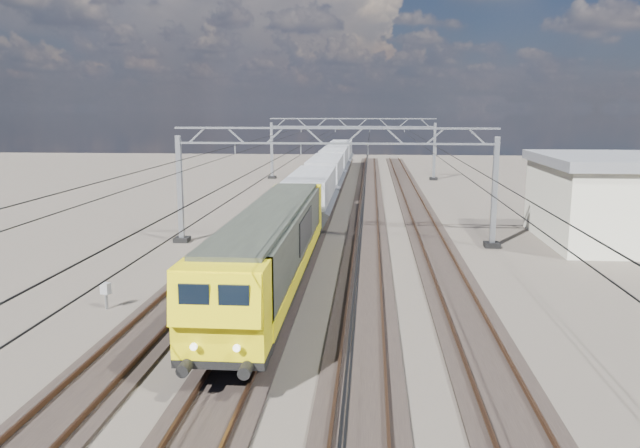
# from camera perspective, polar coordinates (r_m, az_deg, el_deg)

# --- Properties ---
(ground) EXTENTS (160.00, 160.00, 0.00)m
(ground) POSITION_cam_1_polar(r_m,az_deg,el_deg) (34.29, 0.88, -3.31)
(ground) COLOR black
(ground) RESTS_ON ground
(track_outer_west) EXTENTS (2.60, 140.00, 0.30)m
(track_outer_west) POSITION_cam_1_polar(r_m,az_deg,el_deg) (35.17, -8.93, -2.97)
(track_outer_west) COLOR black
(track_outer_west) RESTS_ON ground
(track_loco) EXTENTS (2.60, 140.00, 0.30)m
(track_loco) POSITION_cam_1_polar(r_m,az_deg,el_deg) (34.46, -2.45, -3.13)
(track_loco) COLOR black
(track_loco) RESTS_ON ground
(track_inner_east) EXTENTS (2.60, 140.00, 0.30)m
(track_inner_east) POSITION_cam_1_polar(r_m,az_deg,el_deg) (34.21, 4.23, -3.25)
(track_inner_east) COLOR black
(track_inner_east) RESTS_ON ground
(track_outer_east) EXTENTS (2.60, 140.00, 0.30)m
(track_outer_east) POSITION_cam_1_polar(r_m,az_deg,el_deg) (34.42, 10.91, -3.33)
(track_outer_east) COLOR black
(track_outer_east) RESTS_ON ground
(catenary_gantry_mid) EXTENTS (19.90, 0.90, 7.11)m
(catenary_gantry_mid) POSITION_cam_1_polar(r_m,az_deg,el_deg) (37.54, 1.30, 3.95)
(catenary_gantry_mid) COLOR #8E949B
(catenary_gantry_mid) RESTS_ON ground
(catenary_gantry_far) EXTENTS (19.90, 0.90, 7.11)m
(catenary_gantry_far) POSITION_cam_1_polar(r_m,az_deg,el_deg) (73.39, 2.97, 7.14)
(catenary_gantry_far) COLOR #8E949B
(catenary_gantry_far) RESTS_ON ground
(overhead_wires) EXTENTS (12.03, 140.00, 0.53)m
(overhead_wires) POSITION_cam_1_polar(r_m,az_deg,el_deg) (41.36, 1.64, 7.12)
(overhead_wires) COLOR black
(overhead_wires) RESTS_ON ground
(locomotive) EXTENTS (2.76, 21.10, 3.62)m
(locomotive) POSITION_cam_1_polar(r_m,az_deg,el_deg) (27.05, -4.35, -2.04)
(locomotive) COLOR black
(locomotive) RESTS_ON ground
(hopper_wagon_lead) EXTENTS (3.38, 13.00, 3.25)m
(hopper_wagon_lead) POSITION_cam_1_polar(r_m,az_deg,el_deg) (44.37, -0.79, 2.79)
(hopper_wagon_lead) COLOR black
(hopper_wagon_lead) RESTS_ON ground
(hopper_wagon_mid) EXTENTS (3.38, 13.00, 3.25)m
(hopper_wagon_mid) POSITION_cam_1_polar(r_m,az_deg,el_deg) (58.42, 0.53, 4.65)
(hopper_wagon_mid) COLOR black
(hopper_wagon_mid) RESTS_ON ground
(hopper_wagon_third) EXTENTS (3.38, 13.00, 3.25)m
(hopper_wagon_third) POSITION_cam_1_polar(r_m,az_deg,el_deg) (72.53, 1.34, 5.79)
(hopper_wagon_third) COLOR black
(hopper_wagon_third) RESTS_ON ground
(hopper_wagon_fourth) EXTENTS (3.38, 13.00, 3.25)m
(hopper_wagon_fourth) POSITION_cam_1_polar(r_m,az_deg,el_deg) (86.67, 1.89, 6.56)
(hopper_wagon_fourth) COLOR black
(hopper_wagon_fourth) RESTS_ON ground
(trackside_cabinet) EXTENTS (0.44, 0.37, 1.11)m
(trackside_cabinet) POSITION_cam_1_polar(r_m,az_deg,el_deg) (27.33, -19.01, -5.68)
(trackside_cabinet) COLOR #8E949B
(trackside_cabinet) RESTS_ON ground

